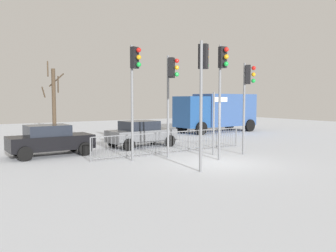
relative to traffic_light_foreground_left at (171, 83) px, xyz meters
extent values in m
plane|color=silver|center=(0.90, -2.19, -3.39)|extent=(60.00, 60.00, 0.00)
cylinder|color=slate|center=(-0.09, 0.11, -1.08)|extent=(0.11, 0.11, 4.64)
cube|color=black|center=(0.01, -0.02, 0.69)|extent=(0.39, 0.37, 0.90)
sphere|color=red|center=(0.17, -0.21, 0.99)|extent=(0.20, 0.20, 0.20)
sphere|color=orange|center=(0.17, -0.21, 0.69)|extent=(0.20, 0.20, 0.20)
sphere|color=green|center=(0.17, -0.21, 0.39)|extent=(0.20, 0.20, 0.20)
cylinder|color=slate|center=(-0.75, -3.17, -1.01)|extent=(0.11, 0.11, 4.78)
cube|color=black|center=(-0.60, -3.10, 0.83)|extent=(0.34, 0.38, 0.90)
sphere|color=red|center=(-0.38, -2.99, 1.13)|extent=(0.20, 0.20, 0.20)
sphere|color=orange|center=(-0.38, -2.99, 0.83)|extent=(0.20, 0.20, 0.20)
sphere|color=green|center=(-0.38, -2.99, 0.53)|extent=(0.20, 0.20, 0.20)
cylinder|color=slate|center=(1.48, -1.63, -0.89)|extent=(0.11, 0.11, 5.01)
cube|color=black|center=(1.47, -1.79, 1.07)|extent=(0.33, 0.24, 0.90)
sphere|color=red|center=(1.46, -2.04, 1.37)|extent=(0.20, 0.20, 0.20)
sphere|color=orange|center=(1.46, -2.04, 1.07)|extent=(0.20, 0.20, 0.20)
sphere|color=green|center=(1.46, -2.04, 0.77)|extent=(0.20, 0.20, 0.20)
cylinder|color=slate|center=(3.48, -1.09, -1.20)|extent=(0.11, 0.11, 4.40)
cube|color=black|center=(3.59, -1.21, 0.45)|extent=(0.39, 0.38, 0.90)
sphere|color=red|center=(3.75, -1.40, 0.75)|extent=(0.20, 0.20, 0.20)
sphere|color=orange|center=(3.75, -1.40, 0.45)|extent=(0.20, 0.20, 0.20)
sphere|color=green|center=(3.75, -1.40, 0.15)|extent=(0.20, 0.20, 0.20)
cylinder|color=slate|center=(-1.85, 0.22, -0.91)|extent=(0.11, 0.11, 4.98)
cube|color=black|center=(-1.80, 0.07, 1.03)|extent=(0.37, 0.31, 0.90)
sphere|color=red|center=(-1.72, -0.17, 1.33)|extent=(0.20, 0.20, 0.20)
sphere|color=orange|center=(-1.72, -0.17, 1.03)|extent=(0.20, 0.20, 0.20)
sphere|color=green|center=(-1.72, -0.17, 0.73)|extent=(0.20, 0.20, 0.20)
cylinder|color=slate|center=(2.18, -0.40, -1.89)|extent=(0.09, 0.09, 3.01)
cube|color=white|center=(2.57, -0.46, -0.73)|extent=(0.70, 0.14, 0.22)
cube|color=slate|center=(0.90, 1.12, -2.34)|extent=(8.78, 0.42, 0.04)
cube|color=slate|center=(0.90, 1.12, -3.27)|extent=(8.78, 0.42, 0.04)
cylinder|color=slate|center=(-3.40, 0.93, -2.87)|extent=(0.02, 0.02, 1.05)
cylinder|color=slate|center=(-3.22, 0.94, -2.87)|extent=(0.02, 0.02, 1.05)
cylinder|color=slate|center=(-3.04, 0.95, -2.87)|extent=(0.02, 0.02, 1.05)
cylinder|color=slate|center=(-2.86, 0.96, -2.87)|extent=(0.02, 0.02, 1.05)
cylinder|color=slate|center=(-2.68, 0.96, -2.87)|extent=(0.02, 0.02, 1.05)
cylinder|color=slate|center=(-2.50, 0.97, -2.87)|extent=(0.02, 0.02, 1.05)
cylinder|color=slate|center=(-2.32, 0.98, -2.87)|extent=(0.02, 0.02, 1.05)
cylinder|color=slate|center=(-2.15, 0.99, -2.87)|extent=(0.02, 0.02, 1.05)
cylinder|color=slate|center=(-1.97, 0.99, -2.87)|extent=(0.02, 0.02, 1.05)
cylinder|color=slate|center=(-1.79, 1.00, -2.87)|extent=(0.02, 0.02, 1.05)
cylinder|color=slate|center=(-1.61, 1.01, -2.87)|extent=(0.02, 0.02, 1.05)
cylinder|color=slate|center=(-1.43, 1.02, -2.87)|extent=(0.02, 0.02, 1.05)
cylinder|color=slate|center=(-1.25, 1.03, -2.87)|extent=(0.02, 0.02, 1.05)
cylinder|color=slate|center=(-1.07, 1.03, -2.87)|extent=(0.02, 0.02, 1.05)
cylinder|color=slate|center=(-0.89, 1.04, -2.87)|extent=(0.02, 0.02, 1.05)
cylinder|color=slate|center=(-0.71, 1.05, -2.87)|extent=(0.02, 0.02, 1.05)
cylinder|color=slate|center=(-0.53, 1.06, -2.87)|extent=(0.02, 0.02, 1.05)
cylinder|color=slate|center=(-0.36, 1.06, -2.87)|extent=(0.02, 0.02, 1.05)
cylinder|color=slate|center=(-0.18, 1.07, -2.87)|extent=(0.02, 0.02, 1.05)
cylinder|color=slate|center=(0.00, 1.08, -2.87)|extent=(0.02, 0.02, 1.05)
cylinder|color=slate|center=(0.18, 1.09, -2.87)|extent=(0.02, 0.02, 1.05)
cylinder|color=slate|center=(0.36, 1.09, -2.87)|extent=(0.02, 0.02, 1.05)
cylinder|color=slate|center=(0.54, 1.10, -2.87)|extent=(0.02, 0.02, 1.05)
cylinder|color=slate|center=(0.72, 1.11, -2.87)|extent=(0.02, 0.02, 1.05)
cylinder|color=slate|center=(0.90, 1.12, -2.87)|extent=(0.02, 0.02, 1.05)
cylinder|color=slate|center=(1.08, 1.13, -2.87)|extent=(0.02, 0.02, 1.05)
cylinder|color=slate|center=(1.26, 1.13, -2.87)|extent=(0.02, 0.02, 1.05)
cylinder|color=slate|center=(1.44, 1.14, -2.87)|extent=(0.02, 0.02, 1.05)
cylinder|color=slate|center=(1.61, 1.15, -2.87)|extent=(0.02, 0.02, 1.05)
cylinder|color=slate|center=(1.79, 1.16, -2.87)|extent=(0.02, 0.02, 1.05)
cylinder|color=slate|center=(1.97, 1.16, -2.87)|extent=(0.02, 0.02, 1.05)
cylinder|color=slate|center=(2.15, 1.17, -2.87)|extent=(0.02, 0.02, 1.05)
cylinder|color=slate|center=(2.33, 1.18, -2.87)|extent=(0.02, 0.02, 1.05)
cylinder|color=slate|center=(2.51, 1.19, -2.87)|extent=(0.02, 0.02, 1.05)
cylinder|color=slate|center=(2.69, 1.20, -2.87)|extent=(0.02, 0.02, 1.05)
cylinder|color=slate|center=(2.87, 1.20, -2.87)|extent=(0.02, 0.02, 1.05)
cylinder|color=slate|center=(3.05, 1.21, -2.87)|extent=(0.02, 0.02, 1.05)
cylinder|color=slate|center=(3.23, 1.22, -2.87)|extent=(0.02, 0.02, 1.05)
cylinder|color=slate|center=(3.40, 1.23, -2.87)|extent=(0.02, 0.02, 1.05)
cylinder|color=slate|center=(3.58, 1.23, -2.87)|extent=(0.02, 0.02, 1.05)
cylinder|color=slate|center=(3.76, 1.24, -2.87)|extent=(0.02, 0.02, 1.05)
cylinder|color=slate|center=(3.94, 1.25, -2.87)|extent=(0.02, 0.02, 1.05)
cylinder|color=slate|center=(4.12, 1.26, -2.87)|extent=(0.02, 0.02, 1.05)
cylinder|color=slate|center=(4.30, 1.26, -2.87)|extent=(0.02, 0.02, 1.05)
cylinder|color=slate|center=(4.48, 1.27, -2.87)|extent=(0.02, 0.02, 1.05)
cylinder|color=slate|center=(4.66, 1.28, -2.87)|extent=(0.02, 0.02, 1.05)
cylinder|color=slate|center=(4.84, 1.29, -2.87)|extent=(0.02, 0.02, 1.05)
cylinder|color=slate|center=(5.02, 1.30, -2.87)|extent=(0.02, 0.02, 1.05)
cylinder|color=slate|center=(5.20, 1.30, -2.87)|extent=(0.02, 0.02, 1.05)
cylinder|color=slate|center=(-3.49, 0.93, -2.87)|extent=(0.06, 0.06, 1.05)
cylinder|color=slate|center=(5.28, 1.31, -2.87)|extent=(0.06, 0.06, 1.05)
cube|color=slate|center=(0.59, 3.96, -2.75)|extent=(3.93, 2.02, 0.65)
cube|color=#1E232D|center=(0.44, 3.95, -2.20)|extent=(2.02, 1.66, 0.55)
cylinder|color=black|center=(1.87, 4.92, -3.07)|extent=(0.66, 0.27, 0.64)
cylinder|color=black|center=(2.01, 3.23, -3.07)|extent=(0.66, 0.27, 0.64)
cylinder|color=black|center=(-0.82, 4.69, -3.07)|extent=(0.66, 0.27, 0.64)
cylinder|color=black|center=(-0.68, 3.00, -3.07)|extent=(0.66, 0.27, 0.64)
cube|color=black|center=(-4.50, 3.50, -2.75)|extent=(3.85, 1.82, 0.65)
cube|color=#1E232D|center=(-4.65, 3.50, -2.20)|extent=(1.95, 1.56, 0.55)
cylinder|color=black|center=(-3.18, 4.40, -3.07)|extent=(0.65, 0.24, 0.64)
cylinder|color=black|center=(-3.13, 2.70, -3.07)|extent=(0.65, 0.24, 0.64)
cylinder|color=black|center=(-5.88, 4.31, -3.07)|extent=(0.65, 0.24, 0.64)
cylinder|color=black|center=(-5.82, 2.61, -3.07)|extent=(0.65, 0.24, 0.64)
cube|color=#33518C|center=(10.95, 8.65, -1.59)|extent=(5.07, 2.56, 2.60)
cube|color=navy|center=(7.41, 8.53, -1.69)|extent=(2.07, 2.36, 2.40)
cylinder|color=black|center=(7.44, 7.33, -2.89)|extent=(1.01, 0.33, 1.00)
cylinder|color=black|center=(7.37, 9.73, -2.89)|extent=(1.01, 0.33, 1.00)
cylinder|color=black|center=(12.69, 7.50, -2.89)|extent=(1.01, 0.33, 1.00)
cylinder|color=black|center=(12.62, 9.90, -2.89)|extent=(1.01, 0.33, 1.00)
cylinder|color=#473828|center=(-1.73, 13.67, -0.90)|extent=(0.29, 0.29, 4.98)
cylinder|color=#473828|center=(-2.46, 13.74, -0.18)|extent=(0.25, 1.51, 0.85)
cylinder|color=#473828|center=(-1.38, 14.14, 0.76)|extent=(1.05, 0.82, 1.06)
cylinder|color=#473828|center=(-1.41, 13.59, 0.40)|extent=(0.28, 0.76, 1.25)
cylinder|color=#473828|center=(-2.10, 13.75, 1.56)|extent=(0.30, 0.85, 1.22)
camera|label=1|loc=(-8.58, -13.24, -0.73)|focal=37.18mm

